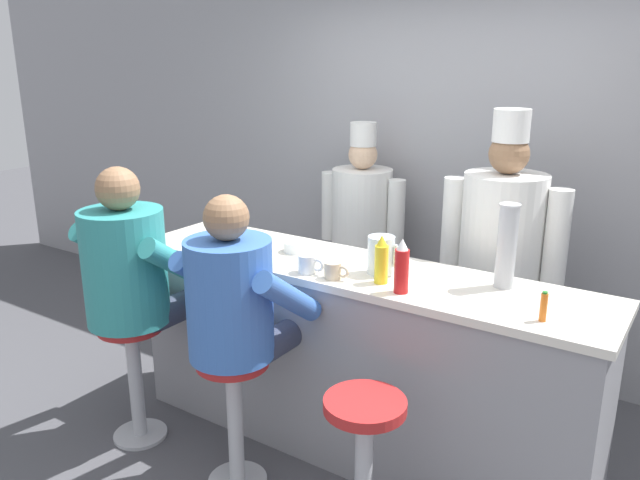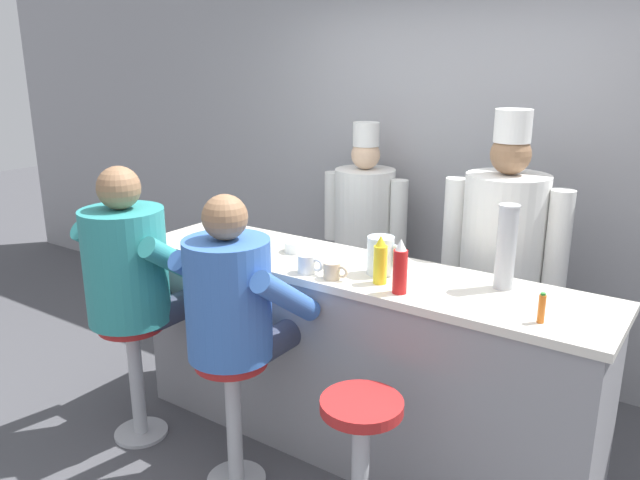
{
  "view_description": "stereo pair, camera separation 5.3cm",
  "coord_description": "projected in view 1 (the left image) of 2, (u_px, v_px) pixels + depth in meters",
  "views": [
    {
      "loc": [
        1.54,
        -2.33,
        2.08
      ],
      "look_at": [
        -0.2,
        0.27,
        1.16
      ],
      "focal_mm": 35.0,
      "sensor_mm": 36.0,
      "label": 1
    },
    {
      "loc": [
        1.58,
        -2.3,
        2.08
      ],
      "look_at": [
        -0.2,
        0.27,
        1.16
      ],
      "focal_mm": 35.0,
      "sensor_mm": 36.0,
      "label": 2
    }
  ],
  "objects": [
    {
      "name": "ground_plane",
      "position": [
        322.0,
        470.0,
        3.27
      ],
      "size": [
        20.0,
        20.0,
        0.0
      ],
      "primitive_type": "plane",
      "color": "#4C4C51"
    },
    {
      "name": "wall_back",
      "position": [
        457.0,
        170.0,
        4.21
      ],
      "size": [
        10.0,
        0.06,
        2.7
      ],
      "color": "#99999E",
      "rests_on": "ground_plane"
    },
    {
      "name": "diner_counter",
      "position": [
        353.0,
        358.0,
        3.36
      ],
      "size": [
        2.59,
        0.61,
        1.04
      ],
      "color": "gray",
      "rests_on": "ground_plane"
    },
    {
      "name": "ketchup_bottle_red",
      "position": [
        402.0,
        267.0,
        2.83
      ],
      "size": [
        0.07,
        0.07,
        0.26
      ],
      "color": "red",
      "rests_on": "diner_counter"
    },
    {
      "name": "mustard_bottle_yellow",
      "position": [
        381.0,
        261.0,
        2.96
      ],
      "size": [
        0.07,
        0.07,
        0.24
      ],
      "color": "yellow",
      "rests_on": "diner_counter"
    },
    {
      "name": "hot_sauce_bottle_orange",
      "position": [
        544.0,
        307.0,
        2.54
      ],
      "size": [
        0.03,
        0.03,
        0.13
      ],
      "color": "orange",
      "rests_on": "diner_counter"
    },
    {
      "name": "water_pitcher_clear",
      "position": [
        381.0,
        255.0,
        3.09
      ],
      "size": [
        0.16,
        0.14,
        0.19
      ],
      "color": "silver",
      "rests_on": "diner_counter"
    },
    {
      "name": "breakfast_plate",
      "position": [
        221.0,
        249.0,
        3.46
      ],
      "size": [
        0.22,
        0.22,
        0.04
      ],
      "color": "white",
      "rests_on": "diner_counter"
    },
    {
      "name": "cereal_bowl",
      "position": [
        296.0,
        247.0,
        3.45
      ],
      "size": [
        0.14,
        0.14,
        0.06
      ],
      "color": "white",
      "rests_on": "diner_counter"
    },
    {
      "name": "coffee_mug_tan",
      "position": [
        334.0,
        271.0,
        3.03
      ],
      "size": [
        0.13,
        0.09,
        0.08
      ],
      "color": "beige",
      "rests_on": "diner_counter"
    },
    {
      "name": "coffee_mug_white",
      "position": [
        309.0,
        264.0,
        3.11
      ],
      "size": [
        0.15,
        0.1,
        0.09
      ],
      "color": "white",
      "rests_on": "diner_counter"
    },
    {
      "name": "cup_stack_steel",
      "position": [
        507.0,
        246.0,
        2.88
      ],
      "size": [
        0.1,
        0.1,
        0.4
      ],
      "color": "#B7BABF",
      "rests_on": "diner_counter"
    },
    {
      "name": "diner_seated_teal",
      "position": [
        131.0,
        273.0,
        3.32
      ],
      "size": [
        0.66,
        0.65,
        1.55
      ],
      "color": "#B2B5BA",
      "rests_on": "ground_plane"
    },
    {
      "name": "diner_seated_blue",
      "position": [
        235.0,
        307.0,
        2.94
      ],
      "size": [
        0.62,
        0.61,
        1.5
      ],
      "color": "#B2B5BA",
      "rests_on": "ground_plane"
    },
    {
      "name": "empty_stool_round",
      "position": [
        364.0,
        449.0,
        2.66
      ],
      "size": [
        0.35,
        0.35,
        0.71
      ],
      "color": "#B2B5BA",
      "rests_on": "ground_plane"
    },
    {
      "name": "cook_in_whites_near",
      "position": [
        361.0,
        230.0,
        4.38
      ],
      "size": [
        0.65,
        0.42,
        1.66
      ],
      "color": "#232328",
      "rests_on": "ground_plane"
    },
    {
      "name": "cook_in_whites_far",
      "position": [
        500.0,
        257.0,
        3.51
      ],
      "size": [
        0.71,
        0.46,
        1.82
      ],
      "color": "#232328",
      "rests_on": "ground_plane"
    }
  ]
}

